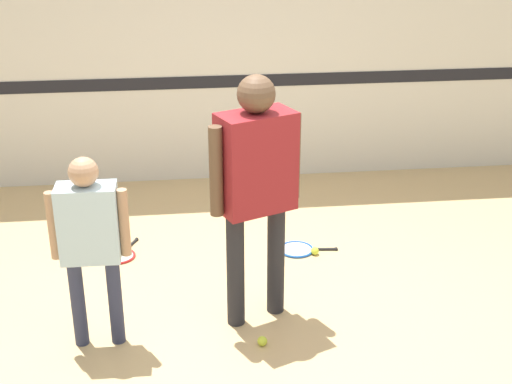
% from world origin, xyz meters
% --- Properties ---
extents(ground_plane, '(16.00, 16.00, 0.00)m').
position_xyz_m(ground_plane, '(0.00, 0.00, 0.00)').
color(ground_plane, tan).
extents(wall_back, '(16.00, 0.07, 3.20)m').
position_xyz_m(wall_back, '(0.00, 2.78, 1.60)').
color(wall_back, silver).
rests_on(wall_back, ground_plane).
extents(person_instructor, '(0.62, 0.44, 1.75)m').
position_xyz_m(person_instructor, '(-0.00, 0.13, 1.08)').
color(person_instructor, '#232328').
rests_on(person_instructor, ground_plane).
extents(person_student_left, '(0.50, 0.21, 1.32)m').
position_xyz_m(person_student_left, '(-1.07, -0.06, 0.82)').
color(person_student_left, '#2D334C').
rests_on(person_student_left, ground_plane).
extents(racket_spare_on_floor, '(0.51, 0.32, 0.03)m').
position_xyz_m(racket_spare_on_floor, '(0.47, 1.07, 0.01)').
color(racket_spare_on_floor, blue).
rests_on(racket_spare_on_floor, ground_plane).
extents(racket_second_spare, '(0.36, 0.48, 0.03)m').
position_xyz_m(racket_second_spare, '(-1.01, 1.14, 0.01)').
color(racket_second_spare, red).
rests_on(racket_second_spare, ground_plane).
extents(tennis_ball_near_instructor, '(0.07, 0.07, 0.07)m').
position_xyz_m(tennis_ball_near_instructor, '(-0.00, -0.22, 0.03)').
color(tennis_ball_near_instructor, '#CCE038').
rests_on(tennis_ball_near_instructor, ground_plane).
extents(tennis_ball_by_spare_racket, '(0.07, 0.07, 0.07)m').
position_xyz_m(tennis_ball_by_spare_racket, '(0.59, 0.98, 0.03)').
color(tennis_ball_by_spare_racket, '#CCE038').
rests_on(tennis_ball_by_spare_racket, ground_plane).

